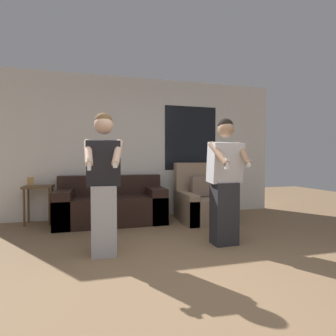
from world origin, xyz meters
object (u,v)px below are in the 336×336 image
(person_right, at_px, (225,181))
(couch, at_px, (112,205))
(armchair, at_px, (201,202))
(person_left, at_px, (104,183))
(side_table, at_px, (38,193))

(person_right, bearing_deg, couch, 130.82)
(armchair, xyz_separation_m, person_right, (-0.22, -1.37, 0.51))
(armchair, distance_m, person_left, 2.29)
(couch, distance_m, side_table, 1.27)
(armchair, height_order, person_right, person_right)
(couch, bearing_deg, side_table, 169.47)
(armchair, distance_m, person_right, 1.48)
(person_left, bearing_deg, side_table, 120.43)
(person_left, relative_size, person_right, 1.00)
(armchair, height_order, person_left, person_left)
(person_left, distance_m, person_right, 1.53)
(armchair, height_order, side_table, armchair)
(person_left, xyz_separation_m, person_right, (1.53, 0.00, -0.02))
(side_table, distance_m, person_left, 2.13)
(armchair, bearing_deg, person_right, -99.10)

